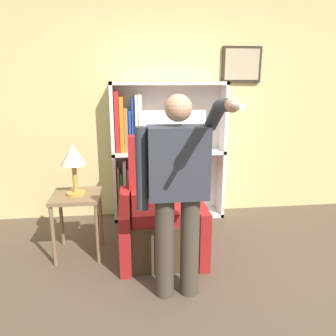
% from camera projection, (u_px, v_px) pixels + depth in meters
% --- Properties ---
extents(ground_plane, '(14.00, 14.00, 0.00)m').
position_uv_depth(ground_plane, '(226.00, 311.00, 2.49)').
color(ground_plane, brown).
extents(wall_back, '(8.00, 0.11, 2.80)m').
position_uv_depth(wall_back, '(184.00, 105.00, 4.07)').
color(wall_back, '#DBCC84').
rests_on(wall_back, ground_plane).
extents(bookcase, '(1.38, 0.28, 1.69)m').
position_uv_depth(bookcase, '(155.00, 155.00, 4.03)').
color(bookcase, white).
rests_on(bookcase, ground_plane).
extents(armchair, '(0.81, 0.93, 1.14)m').
position_uv_depth(armchair, '(160.00, 217.00, 3.34)').
color(armchair, '#4C3823').
rests_on(armchair, ground_plane).
extents(person_standing, '(0.60, 0.78, 1.61)m').
position_uv_depth(person_standing, '(178.00, 187.00, 2.45)').
color(person_standing, '#473D33').
rests_on(person_standing, ground_plane).
extents(side_table, '(0.46, 0.46, 0.63)m').
position_uv_depth(side_table, '(77.00, 205.00, 3.19)').
color(side_table, '#846647').
rests_on(side_table, ground_plane).
extents(table_lamp, '(0.24, 0.24, 0.49)m').
position_uv_depth(table_lamp, '(73.00, 158.00, 3.07)').
color(table_lamp, gold).
rests_on(table_lamp, side_table).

